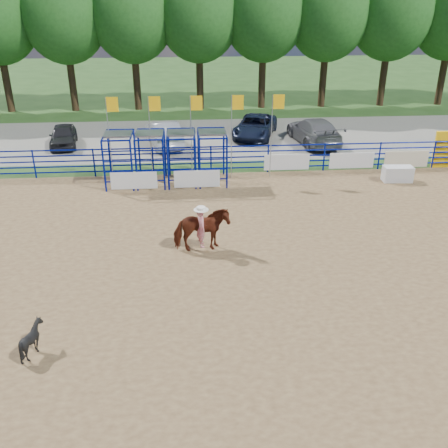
{
  "coord_description": "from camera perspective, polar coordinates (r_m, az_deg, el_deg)",
  "views": [
    {
      "loc": [
        -1.26,
        -14.86,
        8.81
      ],
      "look_at": [
        -0.02,
        1.0,
        1.3
      ],
      "focal_mm": 40.0,
      "sensor_mm": 36.0,
      "label": 1
    }
  ],
  "objects": [
    {
      "name": "calf",
      "position": [
        14.36,
        -21.1,
        -12.18
      ],
      "size": [
        1.08,
        1.04,
        0.91
      ],
      "primitive_type": "imported",
      "rotation": [
        0.0,
        0.0,
        2.07
      ],
      "color": "black",
      "rests_on": "arena_dirt"
    },
    {
      "name": "car_d",
      "position": [
        32.13,
        10.24,
        10.43
      ],
      "size": [
        2.79,
        5.63,
        1.57
      ],
      "primitive_type": "imported",
      "rotation": [
        0.0,
        0.0,
        3.25
      ],
      "color": "#5F5F62",
      "rests_on": "gravel_strip"
    },
    {
      "name": "car_a",
      "position": [
        32.62,
        -17.9,
        9.59
      ],
      "size": [
        2.05,
        3.97,
        1.29
      ],
      "primitive_type": "imported",
      "rotation": [
        0.0,
        0.0,
        0.14
      ],
      "color": "black",
      "rests_on": "gravel_strip"
    },
    {
      "name": "gravel_strip",
      "position": [
        33.08,
        -2.15,
        9.81
      ],
      "size": [
        40.0,
        10.0,
        0.01
      ],
      "primitive_type": "cube",
      "color": "gray",
      "rests_on": "ground"
    },
    {
      "name": "horse_and_rider",
      "position": [
        18.15,
        -2.6,
        -0.43
      ],
      "size": [
        2.09,
        1.12,
        2.49
      ],
      "color": "#5F2413",
      "rests_on": "arena_dirt"
    },
    {
      "name": "ground",
      "position": [
        17.32,
        0.33,
        -5.3
      ],
      "size": [
        120.0,
        120.0,
        0.0
      ],
      "primitive_type": "plane",
      "color": "#315522",
      "rests_on": "ground"
    },
    {
      "name": "announcer_table",
      "position": [
        26.64,
        19.22,
        5.44
      ],
      "size": [
        1.48,
        0.76,
        0.77
      ],
      "primitive_type": "cube",
      "rotation": [
        0.0,
        0.0,
        -0.06
      ],
      "color": "silver",
      "rests_on": "arena_dirt"
    },
    {
      "name": "car_c",
      "position": [
        33.18,
        3.58,
        11.07
      ],
      "size": [
        3.73,
        5.43,
        1.38
      ],
      "primitive_type": "imported",
      "rotation": [
        0.0,
        0.0,
        -0.32
      ],
      "color": "black",
      "rests_on": "gravel_strip"
    },
    {
      "name": "perimeter_fence",
      "position": [
        16.95,
        0.33,
        -3.12
      ],
      "size": [
        30.1,
        20.1,
        1.5
      ],
      "color": "#06158E",
      "rests_on": "ground"
    },
    {
      "name": "treeline",
      "position": [
        40.9,
        -2.94,
        23.45
      ],
      "size": [
        56.4,
        6.4,
        11.24
      ],
      "color": "#3F2B19",
      "rests_on": "ground"
    },
    {
      "name": "arena_dirt",
      "position": [
        17.32,
        0.33,
        -5.27
      ],
      "size": [
        30.0,
        20.0,
        0.02
      ],
      "primitive_type": "cube",
      "color": "olive",
      "rests_on": "ground"
    },
    {
      "name": "car_b",
      "position": [
        31.37,
        -6.86,
        10.23
      ],
      "size": [
        2.57,
        4.84,
        1.52
      ],
      "primitive_type": "imported",
      "rotation": [
        0.0,
        0.0,
        3.36
      ],
      "color": "gray",
      "rests_on": "gravel_strip"
    },
    {
      "name": "chute_assembly",
      "position": [
        24.88,
        -5.78,
        7.47
      ],
      "size": [
        19.32,
        2.41,
        4.2
      ],
      "color": "#06158E",
      "rests_on": "ground"
    }
  ]
}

